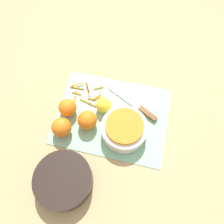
{
  "coord_description": "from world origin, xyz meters",
  "views": [
    {
      "loc": [
        -0.09,
        0.38,
        0.84
      ],
      "look_at": [
        0.0,
        0.0,
        0.04
      ],
      "focal_mm": 35.0,
      "sensor_mm": 36.0,
      "label": 1
    }
  ],
  "objects": [
    {
      "name": "peel_pile",
      "position": [
        0.13,
        -0.07,
        0.01
      ],
      "size": [
        0.16,
        0.14,
        0.01
      ],
      "color": "orange",
      "rests_on": "cutting_board"
    },
    {
      "name": "orange_left",
      "position": [
        0.09,
        0.06,
        0.04
      ],
      "size": [
        0.08,
        0.08,
        0.08
      ],
      "color": "orange",
      "rests_on": "cutting_board"
    },
    {
      "name": "orange_back",
      "position": [
        0.18,
        0.02,
        0.04
      ],
      "size": [
        0.07,
        0.07,
        0.07
      ],
      "color": "orange",
      "rests_on": "cutting_board"
    },
    {
      "name": "bowl_speckled",
      "position": [
        -0.06,
        0.06,
        0.04
      ],
      "size": [
        0.18,
        0.18,
        0.08
      ],
      "color": "silver",
      "rests_on": "cutting_board"
    },
    {
      "name": "knife",
      "position": [
        -0.11,
        -0.05,
        0.01
      ],
      "size": [
        0.23,
        0.14,
        0.02
      ],
      "rotation": [
        0.0,
        0.0,
        -0.49
      ],
      "color": "brown",
      "rests_on": "cutting_board"
    },
    {
      "name": "orange_right",
      "position": [
        0.18,
        0.11,
        0.04
      ],
      "size": [
        0.08,
        0.08,
        0.08
      ],
      "color": "orange",
      "rests_on": "cutting_board"
    },
    {
      "name": "bowl_dark",
      "position": [
        0.11,
        0.3,
        0.03
      ],
      "size": [
        0.2,
        0.2,
        0.07
      ],
      "color": "black",
      "rests_on": "ground_plane"
    },
    {
      "name": "lemon",
      "position": [
        0.04,
        -0.02,
        0.04
      ],
      "size": [
        0.06,
        0.06,
        0.06
      ],
      "color": "yellow",
      "rests_on": "cutting_board"
    },
    {
      "name": "cutting_board",
      "position": [
        0.0,
        0.0,
        0.0
      ],
      "size": [
        0.46,
        0.36,
        0.01
      ],
      "color": "#84B793",
      "rests_on": "ground_plane"
    },
    {
      "name": "ground_plane",
      "position": [
        0.0,
        0.0,
        0.0
      ],
      "size": [
        4.0,
        4.0,
        0.0
      ],
      "primitive_type": "plane",
      "color": "tan"
    }
  ]
}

